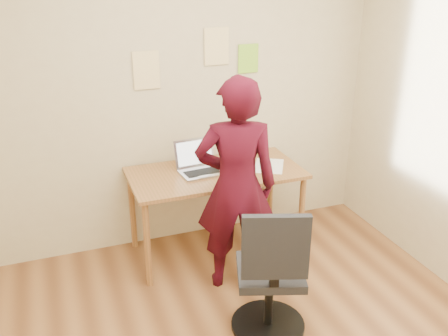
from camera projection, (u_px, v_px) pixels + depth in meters
name	position (u px, v px, depth m)	size (l,w,h in m)	color
room	(263.00, 167.00, 2.55)	(3.58, 3.58, 2.78)	brown
desk	(216.00, 181.00, 4.09)	(1.40, 0.70, 0.74)	#956033
laptop	(199.00, 165.00, 4.04)	(0.37, 0.33, 0.24)	silver
paper_sheet	(269.00, 166.00, 4.16)	(0.23, 0.33, 0.00)	white
phone	(240.00, 178.00, 3.92)	(0.08, 0.12, 0.01)	black
wall_note_left	(146.00, 70.00, 3.92)	(0.21, 0.00, 0.30)	#F6D993
wall_note_mid	(217.00, 46.00, 4.05)	(0.21, 0.00, 0.30)	#F6D993
wall_note_right	(248.00, 59.00, 4.18)	(0.18, 0.00, 0.24)	#8ED630
office_chair	(271.00, 281.00, 3.22)	(0.54, 0.55, 0.97)	black
person	(236.00, 186.00, 3.60)	(0.60, 0.39, 1.63)	#390713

